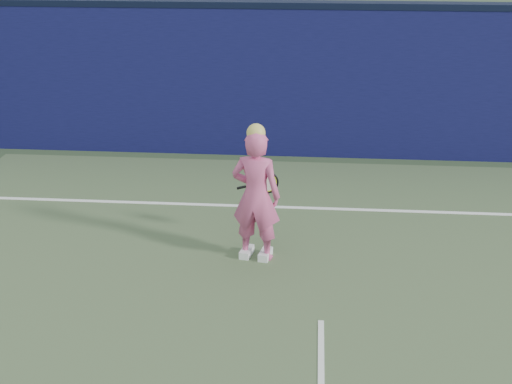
{
  "coord_description": "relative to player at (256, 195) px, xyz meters",
  "views": [
    {
      "loc": [
        -0.14,
        -5.43,
        4.0
      ],
      "look_at": [
        -0.8,
        2.42,
        0.86
      ],
      "focal_mm": 50.0,
      "sensor_mm": 36.0,
      "label": 1
    }
  ],
  "objects": [
    {
      "name": "ground",
      "position": [
        0.8,
        -2.42,
        -0.82
      ],
      "size": [
        80.0,
        80.0,
        0.0
      ],
      "primitive_type": "plane",
      "color": "#2C3D25",
      "rests_on": "ground"
    },
    {
      "name": "racket",
      "position": [
        0.08,
        0.45,
        -0.01
      ],
      "size": [
        0.54,
        0.12,
        0.29
      ],
      "rotation": [
        0.0,
        0.0,
        -0.14
      ],
      "color": "black",
      "rests_on": "ground"
    },
    {
      "name": "player",
      "position": [
        0.0,
        0.0,
        0.0
      ],
      "size": [
        0.66,
        0.5,
        1.71
      ],
      "rotation": [
        0.0,
        0.0,
        2.95
      ],
      "color": "#D05085",
      "rests_on": "ground"
    },
    {
      "name": "wall_cap",
      "position": [
        0.8,
        4.08,
        1.73
      ],
      "size": [
        24.0,
        0.42,
        0.1
      ],
      "primitive_type": "cube",
      "color": "black",
      "rests_on": "backstop_wall"
    },
    {
      "name": "backstop_wall",
      "position": [
        0.8,
        4.08,
        0.43
      ],
      "size": [
        24.0,
        0.4,
        2.5
      ],
      "primitive_type": "cube",
      "color": "#0C0E39",
      "rests_on": "ground"
    }
  ]
}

